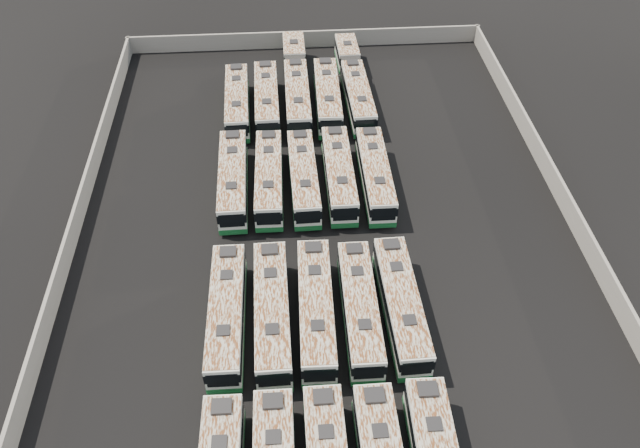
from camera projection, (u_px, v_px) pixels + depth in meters
The scene contains 17 objects.
ground at pixel (328, 249), 54.76m from camera, with size 140.00×140.00×0.00m, color black.
perimeter_wall at pixel (328, 240), 53.99m from camera, with size 45.20×73.20×2.20m.
bus_midfront_far_left at pixel (227, 314), 47.40m from camera, with size 2.70×12.14×3.41m.
bus_midfront_left at pixel (272, 312), 47.47m from camera, with size 2.71×12.35×3.47m.
bus_midfront_center at pixel (316, 309), 47.71m from camera, with size 2.89×12.28×3.44m.
bus_midfront_right at pixel (360, 309), 47.81m from camera, with size 2.63×11.88×3.34m.
bus_midfront_far_right at pixel (401, 304), 48.08m from camera, with size 2.77×12.06×3.39m.
bus_midback_far_left at pixel (233, 179), 58.86m from camera, with size 2.73×12.14×3.41m.
bus_midback_left at pixel (269, 178), 59.03m from camera, with size 2.72×11.91×3.34m.
bus_midback_center at pixel (304, 177), 59.14m from camera, with size 2.69×11.81×3.32m.
bus_midback_right at pixel (339, 174), 59.43m from camera, with size 2.56×11.97×3.37m.
bus_midback_far_right at pixel (375, 175), 59.42m from camera, with size 2.59×11.88×3.34m.
bus_back_far_left at pixel (237, 102), 68.45m from camera, with size 2.78×11.87×3.33m.
bus_back_left at pixel (267, 100), 68.73m from camera, with size 2.68×12.08×3.40m.
bus_back_center at pixel (296, 83), 71.21m from camera, with size 2.69×19.14×3.47m.
bus_back_right at pixel (328, 97), 69.08m from camera, with size 2.88×12.30×3.45m.
bus_back_far_right at pixel (354, 82), 71.41m from camera, with size 2.89×18.35×3.32m.
Camera 1 is at (-3.43, -37.74, 39.60)m, focal length 35.00 mm.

